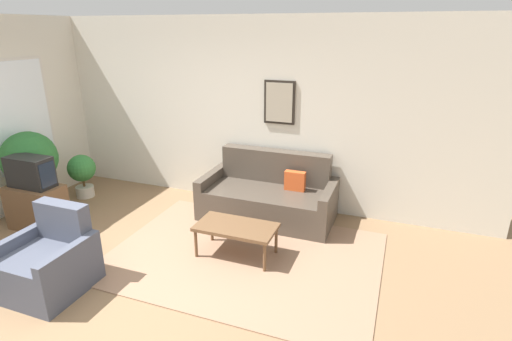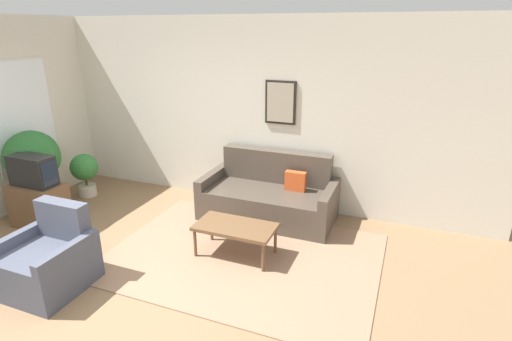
# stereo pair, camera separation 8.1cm
# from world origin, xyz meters

# --- Properties ---
(ground_plane) EXTENTS (16.00, 16.00, 0.00)m
(ground_plane) POSITION_xyz_m (0.00, 0.00, 0.00)
(ground_plane) COLOR #846647
(area_rug) EXTENTS (3.07, 2.23, 0.01)m
(area_rug) POSITION_xyz_m (1.04, 1.16, 0.01)
(area_rug) COLOR #937056
(area_rug) RESTS_ON ground_plane
(wall_back) EXTENTS (8.00, 0.09, 2.70)m
(wall_back) POSITION_xyz_m (0.01, 2.73, 1.35)
(wall_back) COLOR beige
(wall_back) RESTS_ON ground_plane
(couch) EXTENTS (1.82, 0.90, 0.89)m
(couch) POSITION_xyz_m (0.97, 2.27, 0.30)
(couch) COLOR #4C4238
(couch) RESTS_ON ground_plane
(coffee_table) EXTENTS (0.92, 0.49, 0.39)m
(coffee_table) POSITION_xyz_m (0.95, 1.16, 0.35)
(coffee_table) COLOR brown
(coffee_table) RESTS_ON ground_plane
(tv_stand) EXTENTS (0.71, 0.42, 0.59)m
(tv_stand) POSITION_xyz_m (-1.80, 0.89, 0.29)
(tv_stand) COLOR brown
(tv_stand) RESTS_ON ground_plane
(tv) EXTENTS (0.59, 0.28, 0.40)m
(tv) POSITION_xyz_m (-1.80, 0.89, 0.79)
(tv) COLOR black
(tv) RESTS_ON tv_stand
(armchair) EXTENTS (0.77, 0.76, 0.84)m
(armchair) POSITION_xyz_m (-0.59, -0.07, 0.28)
(armchair) COLOR #474C5B
(armchair) RESTS_ON ground_plane
(potted_plant_tall) EXTENTS (0.74, 0.74, 1.19)m
(potted_plant_tall) POSITION_xyz_m (-2.22, 1.25, 0.78)
(potted_plant_tall) COLOR beige
(potted_plant_tall) RESTS_ON ground_plane
(potted_plant_by_window) EXTENTS (0.42, 0.42, 0.68)m
(potted_plant_by_window) POSITION_xyz_m (-1.98, 1.92, 0.42)
(potted_plant_by_window) COLOR beige
(potted_plant_by_window) RESTS_ON ground_plane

